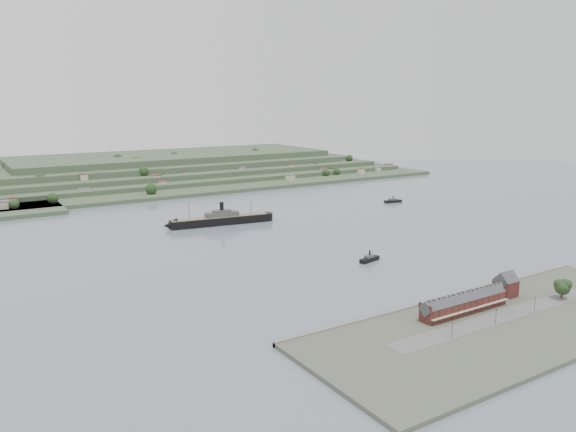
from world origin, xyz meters
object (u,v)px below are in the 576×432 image
tugboat (370,259)px  gabled_building (506,285)px  steamship (217,220)px  terrace_row (464,303)px  fig_tree (563,286)px

tugboat → gabled_building: bearing=-81.4°
gabled_building → steamship: bearing=101.9°
terrace_row → fig_tree: 61.89m
tugboat → fig_tree: (36.88, -114.85, 7.01)m
fig_tree → terrace_row: bearing=165.8°
terrace_row → steamship: 256.80m
terrace_row → steamship: bearing=93.5°
steamship → tugboat: steamship is taller
terrace_row → gabled_building: 37.74m
terrace_row → tugboat: bearing=77.0°
gabled_building → fig_tree: (22.46, -19.20, 0.68)m
steamship → fig_tree: size_ratio=8.74×
gabled_building → steamship: steamship is taller
terrace_row → fig_tree: fig_tree is taller
steamship → terrace_row: bearing=-86.5°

